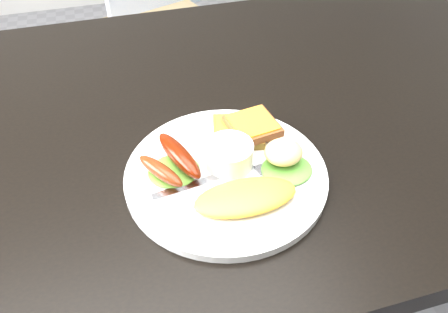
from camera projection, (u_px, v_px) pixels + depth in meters
The scene contains 13 objects.
dining_table at pixel (247, 113), 0.77m from camera, with size 1.20×0.80×0.04m, color black.
dining_chair at pixel (165, 32), 1.57m from camera, with size 0.38×0.38×0.05m, color tan.
plate at pixel (226, 174), 0.62m from camera, with size 0.29×0.29×0.01m, color white.
lettuce_left at pixel (174, 171), 0.61m from camera, with size 0.07×0.07×0.01m, color #548827.
lettuce_right at pixel (287, 169), 0.62m from camera, with size 0.07×0.07×0.01m, color #408A27.
omelette at pixel (246, 197), 0.57m from camera, with size 0.14×0.07×0.02m, color yellow.
sausage_a at pixel (161, 171), 0.59m from camera, with size 0.02×0.08×0.02m, color brown.
sausage_b at pixel (179, 155), 0.61m from camera, with size 0.03×0.11×0.03m, color #5E1D02.
ramekin at pixel (229, 156), 0.62m from camera, with size 0.07×0.07×0.04m, color white.
toast_a at pixel (238, 132), 0.67m from camera, with size 0.08×0.08×0.01m, color olive.
toast_b at pixel (252, 126), 0.66m from camera, with size 0.07×0.07×0.01m, color brown.
potato_salad at pixel (284, 152), 0.61m from camera, with size 0.06×0.05×0.03m, color #F7EAAD.
fork at pixel (205, 182), 0.60m from camera, with size 0.15×0.01×0.00m, color #ADAFB7.
Camera 1 is at (-0.21, -0.58, 1.20)m, focal length 35.00 mm.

